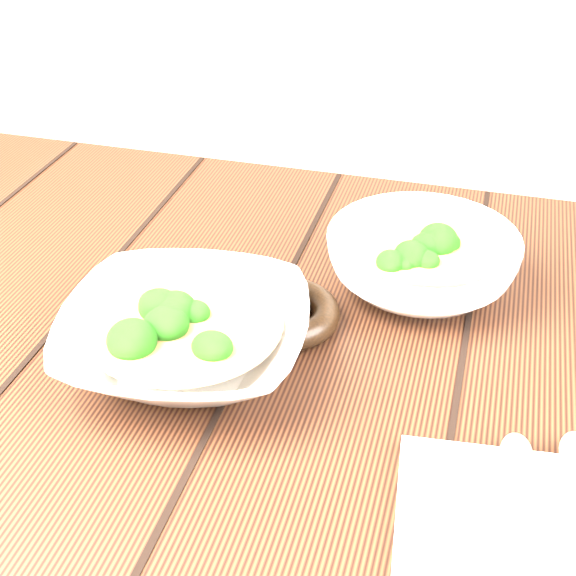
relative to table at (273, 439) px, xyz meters
The scene contains 7 objects.
table is the anchor object (origin of this frame).
soup_bowl_front 0.17m from the table, 152.82° to the right, with size 0.26×0.26×0.07m.
soup_bowl_back 0.25m from the table, 50.46° to the left, with size 0.25×0.25×0.07m.
trivet 0.14m from the table, 89.02° to the left, with size 0.11×0.11×0.03m, color black.
napkin 0.33m from the table, 33.70° to the right, with size 0.20×0.17×0.01m, color beige.
spoon_left 0.30m from the table, 28.43° to the right, with size 0.03×0.17×0.01m.
spoon_right 0.33m from the table, 21.92° to the right, with size 0.03×0.17×0.01m.
Camera 1 is at (0.18, -0.59, 1.23)m, focal length 50.00 mm.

